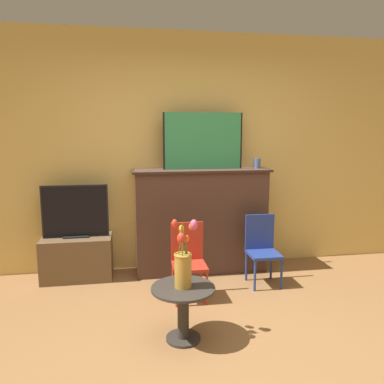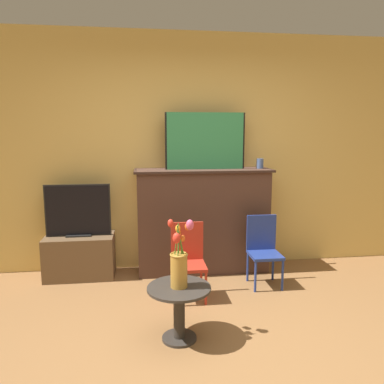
% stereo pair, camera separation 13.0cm
% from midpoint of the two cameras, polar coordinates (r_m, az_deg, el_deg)
% --- Properties ---
extents(ground_plane, '(14.00, 14.00, 0.00)m').
position_cam_midpoint_polar(ground_plane, '(2.78, 4.18, -25.88)').
color(ground_plane, olive).
extents(wall_back, '(8.00, 0.06, 2.70)m').
position_cam_midpoint_polar(wall_back, '(4.38, -2.26, 5.98)').
color(wall_back, '#E0BC66').
rests_on(wall_back, ground).
extents(fireplace_mantel, '(1.53, 0.44, 1.18)m').
position_cam_midpoint_polar(fireplace_mantel, '(4.29, 0.48, -4.18)').
color(fireplace_mantel, '#4C3328').
rests_on(fireplace_mantel, ground).
extents(painting, '(0.89, 0.03, 0.62)m').
position_cam_midpoint_polar(painting, '(4.18, 0.81, 7.77)').
color(painting, black).
rests_on(painting, fireplace_mantel).
extents(mantel_candle, '(0.08, 0.08, 0.11)m').
position_cam_midpoint_polar(mantel_candle, '(4.35, 9.05, 4.34)').
color(mantel_candle, '#4C6699').
rests_on(mantel_candle, fireplace_mantel).
extents(tv_stand, '(0.74, 0.40, 0.47)m').
position_cam_midpoint_polar(tv_stand, '(4.35, -17.89, -9.50)').
color(tv_stand, brown).
rests_on(tv_stand, ground).
extents(tv_monitor, '(0.70, 0.12, 0.57)m').
position_cam_midpoint_polar(tv_monitor, '(4.23, -18.22, -2.91)').
color(tv_monitor, black).
rests_on(tv_monitor, tv_stand).
extents(chair_red, '(0.32, 0.32, 0.72)m').
position_cam_midpoint_polar(chair_red, '(3.66, -1.59, -9.86)').
color(chair_red, '#B22D1E').
rests_on(chair_red, ground).
extents(chair_blue, '(0.32, 0.32, 0.72)m').
position_cam_midpoint_polar(chair_blue, '(4.04, 9.70, -8.12)').
color(chair_blue, navy).
rests_on(chair_blue, ground).
extents(side_table, '(0.49, 0.49, 0.43)m').
position_cam_midpoint_polar(side_table, '(2.99, -2.66, -16.82)').
color(side_table, '#332D28').
rests_on(side_table, ground).
extents(vase_tulips, '(0.20, 0.20, 0.52)m').
position_cam_midpoint_polar(vase_tulips, '(2.86, -2.64, -10.68)').
color(vase_tulips, '#B78433').
rests_on(vase_tulips, side_table).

